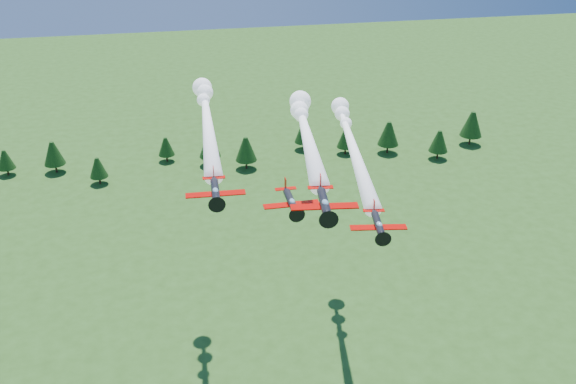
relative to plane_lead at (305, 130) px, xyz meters
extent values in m
cylinder|color=black|center=(-3.01, -23.59, 0.00)|extent=(1.85, 6.06, 1.11)
cone|color=black|center=(-3.45, -27.04, 0.00)|extent=(1.22, 1.13, 1.11)
cone|color=black|center=(-3.53, -27.70, 0.00)|extent=(0.55, 0.56, 0.49)
cylinder|color=black|center=(-3.56, -27.89, 0.00)|extent=(2.31, 0.34, 2.32)
cube|color=#DB0600|center=(-3.06, -24.03, -0.35)|extent=(8.30, 2.52, 0.13)
cube|color=#DB0600|center=(-2.51, -19.70, 0.06)|extent=(3.30, 1.34, 0.08)
cube|color=#DB0600|center=(-2.50, -19.59, 0.94)|extent=(0.23, 1.05, 1.60)
ellipsoid|color=#8BBDD7|center=(-3.13, -24.58, 0.44)|extent=(0.96, 1.42, 0.69)
sphere|color=white|center=(0.76, 5.96, 0.00)|extent=(2.30, 2.30, 2.30)
sphere|color=white|center=(1.21, 9.53, 0.00)|extent=(3.00, 3.00, 3.00)
sphere|color=white|center=(1.67, 13.09, 0.00)|extent=(3.70, 3.70, 3.70)
cylinder|color=black|center=(-15.39, -15.16, -1.33)|extent=(1.30, 5.67, 1.04)
cone|color=black|center=(-15.54, -18.43, -1.33)|extent=(1.08, 0.98, 1.04)
cone|color=black|center=(-15.57, -19.06, -1.33)|extent=(0.48, 0.49, 0.46)
cylinder|color=black|center=(-15.58, -19.24, -1.33)|extent=(2.19, 0.14, 2.19)
cube|color=#DB0600|center=(-15.41, -15.57, -1.66)|extent=(7.76, 1.76, 0.12)
cube|color=#DB0600|center=(-15.22, -11.46, -1.28)|extent=(3.06, 1.02, 0.07)
cube|color=#DB0600|center=(-15.21, -11.36, -0.44)|extent=(0.14, 0.99, 1.51)
ellipsoid|color=#8BBDD7|center=(-15.43, -16.09, -0.91)|extent=(0.81, 1.28, 0.65)
sphere|color=white|center=(-13.75, 20.40, -1.33)|extent=(2.30, 2.30, 2.30)
sphere|color=white|center=(-13.55, 24.84, -1.33)|extent=(3.00, 3.00, 3.00)
sphere|color=white|center=(-13.34, 29.29, -1.33)|extent=(3.70, 3.70, 3.70)
cylinder|color=black|center=(6.94, -15.86, -8.46)|extent=(1.97, 5.88, 1.07)
cone|color=black|center=(6.41, -19.19, -8.46)|extent=(1.21, 1.12, 1.07)
cone|color=black|center=(6.31, -19.82, -8.46)|extent=(0.54, 0.55, 0.47)
cylinder|color=black|center=(6.28, -20.00, -8.46)|extent=(2.23, 0.40, 2.25)
cube|color=#DB0600|center=(6.88, -16.28, -8.80)|extent=(8.05, 2.68, 0.13)
cube|color=#DB0600|center=(7.55, -12.10, -8.40)|extent=(3.21, 1.39, 0.07)
cube|color=#DB0600|center=(7.56, -12.00, -7.55)|extent=(0.26, 1.02, 1.55)
ellipsoid|color=#8BBDD7|center=(6.79, -16.81, -8.03)|extent=(0.96, 1.39, 0.67)
sphere|color=white|center=(13.24, 23.37, -8.46)|extent=(2.30, 2.30, 2.30)
sphere|color=white|center=(14.03, 28.32, -8.46)|extent=(3.00, 3.00, 3.00)
sphere|color=white|center=(14.83, 33.27, -8.46)|extent=(3.70, 3.70, 3.70)
cylinder|color=black|center=(-3.74, -7.15, -8.23)|extent=(1.14, 6.10, 1.13)
cone|color=black|center=(-3.74, -10.71, -8.23)|extent=(1.13, 1.02, 1.13)
cone|color=black|center=(-3.74, -11.39, -8.23)|extent=(0.50, 0.51, 0.50)
cylinder|color=black|center=(-3.74, -11.58, -8.23)|extent=(2.37, 0.05, 2.37)
cube|color=#DB0600|center=(-3.74, -7.60, -8.60)|extent=(8.36, 1.53, 0.14)
cube|color=#DB0600|center=(-3.73, -3.14, -8.18)|extent=(3.28, 0.96, 0.08)
cube|color=#DB0600|center=(-3.73, -3.03, -7.27)|extent=(0.10, 1.07, 1.64)
ellipsoid|color=#8BBDD7|center=(-3.74, -8.17, -7.78)|extent=(0.81, 1.36, 0.71)
cylinder|color=#382314|center=(-69.62, 100.19, -46.77)|extent=(0.60, 0.60, 2.27)
cone|color=#13350F|center=(-69.62, 100.19, -42.72)|extent=(5.19, 5.19, 5.84)
cylinder|color=#382314|center=(35.52, 95.67, -46.68)|extent=(0.60, 0.60, 2.46)
cone|color=#13350F|center=(35.52, 95.67, -42.29)|extent=(5.62, 5.62, 6.32)
cylinder|color=#382314|center=(-21.79, 101.11, -46.79)|extent=(0.60, 0.60, 2.25)
cone|color=#13350F|center=(-21.79, 101.11, -42.77)|extent=(5.14, 5.14, 5.78)
cylinder|color=#382314|center=(63.55, 86.10, -46.58)|extent=(0.60, 0.60, 2.67)
cone|color=#13350F|center=(63.55, 86.10, -41.81)|extent=(6.10, 6.10, 6.86)
cylinder|color=#382314|center=(78.98, 95.09, -46.30)|extent=(0.60, 0.60, 3.22)
cone|color=#13350F|center=(78.98, 95.09, -40.54)|extent=(7.37, 7.37, 8.29)
cylinder|color=#382314|center=(-41.82, 88.56, -46.75)|extent=(0.60, 0.60, 2.32)
cone|color=#13350F|center=(-41.82, 88.56, -42.60)|extent=(5.31, 5.31, 5.97)
cylinder|color=#382314|center=(-8.44, 95.44, -46.45)|extent=(0.60, 0.60, 2.93)
cone|color=#13350F|center=(-8.44, 95.44, -41.21)|extent=(6.70, 6.70, 7.53)
cylinder|color=#382314|center=(49.33, 93.69, -46.41)|extent=(0.60, 0.60, 3.00)
cone|color=#13350F|center=(49.33, 93.69, -41.06)|extent=(6.85, 6.85, 7.71)
cylinder|color=#382314|center=(23.04, 101.87, -46.56)|extent=(0.60, 0.60, 2.69)
cone|color=#13350F|center=(23.04, 101.87, -41.75)|extent=(6.16, 6.16, 6.93)
cylinder|color=#382314|center=(2.28, 90.67, -46.47)|extent=(0.60, 0.60, 2.89)
cone|color=#13350F|center=(2.28, 90.67, -41.31)|extent=(6.60, 6.60, 7.43)
cylinder|color=#382314|center=(-55.46, 99.47, -46.51)|extent=(0.60, 0.60, 2.80)
cone|color=#13350F|center=(-55.46, 99.47, -41.52)|extent=(6.39, 6.39, 7.19)
camera|label=1|loc=(-20.71, -89.66, 36.13)|focal=40.00mm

